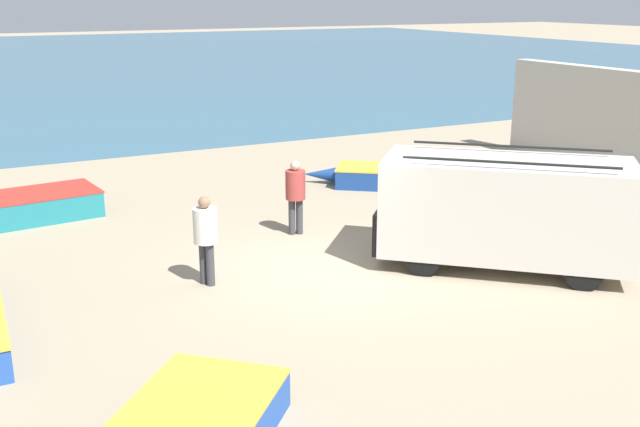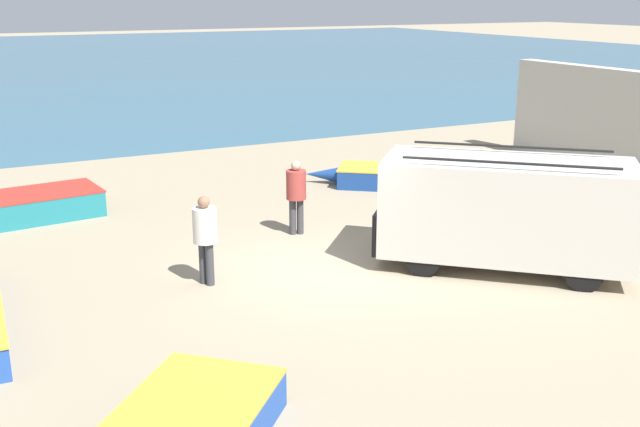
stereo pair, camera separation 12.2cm
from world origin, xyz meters
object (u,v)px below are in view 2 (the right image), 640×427
at_px(fishing_rowboat_1, 417,178).
at_px(fisherman_1, 205,232).
at_px(fisherman_2, 296,191).
at_px(parked_van, 505,209).

xyz_separation_m(fishing_rowboat_1, fisherman_1, (-7.45, -4.20, 0.73)).
bearing_deg(fisherman_1, fisherman_2, -170.37).
distance_m(parked_van, fisherman_1, 5.65).
relative_size(fisherman_1, fisherman_2, 1.00).
xyz_separation_m(fisherman_1, fisherman_2, (2.73, 1.95, -0.00)).
distance_m(parked_van, fishing_rowboat_1, 6.35).
xyz_separation_m(parked_van, fisherman_2, (-2.65, 3.68, -0.18)).
bearing_deg(parked_van, fisherman_1, 24.23).
bearing_deg(fisherman_2, fishing_rowboat_1, -49.63).
relative_size(fishing_rowboat_1, fisherman_1, 3.03).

